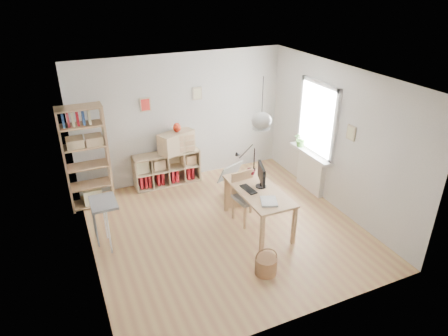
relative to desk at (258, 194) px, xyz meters
name	(u,v)px	position (x,y,z in m)	size (l,w,h in m)	color
ground	(226,229)	(-0.55, 0.15, -0.66)	(4.50, 4.50, 0.00)	tan
room_shell	(262,120)	(0.00, 0.00, 1.34)	(4.50, 4.50, 4.50)	white
window_unit	(318,119)	(1.68, 0.75, 0.89)	(0.07, 1.16, 1.46)	white
radiator	(311,172)	(1.64, 0.75, -0.26)	(0.10, 0.80, 0.80)	white
windowsill	(311,154)	(1.59, 0.75, 0.17)	(0.22, 1.20, 0.06)	white
desk	(258,194)	(0.00, 0.00, 0.00)	(0.70, 1.50, 0.75)	tan
cube_shelf	(166,171)	(-1.02, 2.23, -0.36)	(1.40, 0.38, 0.72)	beige
tall_bookshelf	(85,154)	(-2.59, 1.95, 0.43)	(0.80, 0.38, 2.00)	tan
side_table	(100,212)	(-2.59, 0.50, 0.01)	(0.40, 0.55, 0.85)	#99999C
chair	(246,194)	(-0.08, 0.29, -0.13)	(0.50, 0.50, 0.92)	#99999C
wicker_basket	(266,265)	(-0.47, -1.15, -0.51)	(0.33, 0.33, 0.46)	#986944
storage_chest	(242,186)	(0.23, 1.10, -0.45)	(0.80, 0.84, 0.62)	#AFB0AB
monitor	(261,175)	(0.09, 0.07, 0.32)	(0.19, 0.46, 0.41)	black
keyboard	(248,189)	(-0.16, 0.07, 0.10)	(0.14, 0.37, 0.02)	black
task_lamp	(245,158)	(0.03, 0.61, 0.43)	(0.46, 0.17, 0.49)	black
yarn_ball	(250,172)	(0.10, 0.51, 0.18)	(0.16, 0.16, 0.16)	#480915
paper_tray	(269,201)	(-0.05, -0.44, 0.11)	(0.26, 0.32, 0.03)	white
drawer_chest	(176,142)	(-0.76, 2.19, 0.28)	(0.75, 0.34, 0.43)	beige
red_vase	(177,127)	(-0.73, 2.19, 0.59)	(0.16, 0.16, 0.20)	#9C1E0D
potted_plant	(301,139)	(1.57, 1.10, 0.36)	(0.28, 0.25, 0.32)	#366325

